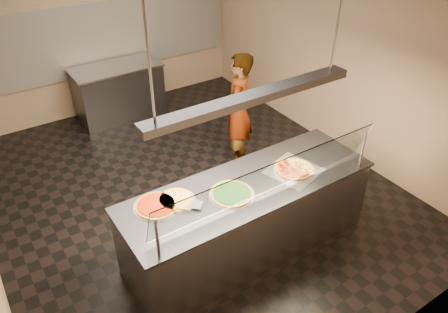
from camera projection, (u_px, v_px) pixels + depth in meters
ground at (190, 190)px, 6.07m from camera, size 5.00×6.00×0.02m
wall_back at (97, 26)px, 7.32m from camera, size 5.00×0.02×3.00m
wall_front at (387, 242)px, 3.14m from camera, size 5.00×0.02×3.00m
wall_right at (335, 50)px, 6.38m from camera, size 0.02×6.00×3.00m
tile_band at (99, 38)px, 7.41m from camera, size 4.90×0.02×1.20m
serving_counter at (248, 217)px, 4.90m from camera, size 2.85×0.94×0.93m
sneeze_guard at (271, 178)px, 4.24m from camera, size 2.61×0.18×0.54m
perforated_tray at (294, 170)px, 4.84m from camera, size 0.64×0.64×0.01m
half_pizza_pepperoni at (287, 171)px, 4.78m from camera, size 0.32×0.47×0.05m
half_pizza_sausage at (301, 166)px, 4.88m from camera, size 0.32×0.47×0.04m
pizza_spinach at (232, 194)px, 4.48m from camera, size 0.48×0.48×0.03m
pizza_cheese at (175, 200)px, 4.41m from camera, size 0.40×0.40×0.03m
pizza_tomato at (156, 205)px, 4.33m from camera, size 0.46×0.46×0.03m
pizza_spatula at (189, 206)px, 4.30m from camera, size 0.28×0.17×0.02m
prep_table at (119, 92)px, 7.60m from camera, size 1.48×0.74×0.93m
worker at (238, 111)px, 6.19m from camera, size 0.73×0.72×1.70m
heat_lamp_housing at (253, 98)px, 4.07m from camera, size 2.30×0.18×0.08m
lamp_rod_left at (149, 65)px, 3.31m from camera, size 0.02×0.02×1.01m
lamp_rod_right at (338, 21)px, 4.23m from camera, size 0.02×0.02×1.01m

